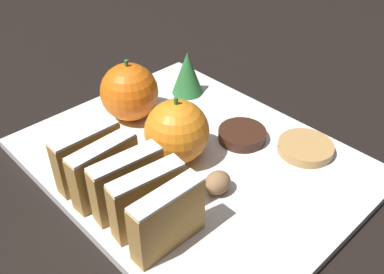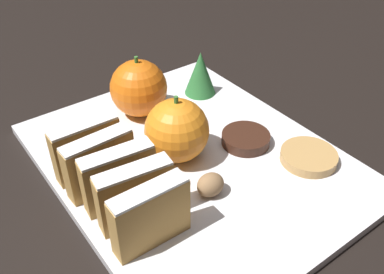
% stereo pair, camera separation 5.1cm
% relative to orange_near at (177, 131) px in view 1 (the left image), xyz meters
% --- Properties ---
extents(ground_plane, '(6.00, 6.00, 0.00)m').
position_rel_orange_near_xyz_m(ground_plane, '(0.01, -0.01, -0.05)').
color(ground_plane, black).
extents(serving_platter, '(0.32, 0.40, 0.01)m').
position_rel_orange_near_xyz_m(serving_platter, '(0.01, -0.01, -0.04)').
color(serving_platter, white).
rests_on(serving_platter, ground_plane).
extents(stollen_slice_front, '(0.08, 0.02, 0.07)m').
position_rel_orange_near_xyz_m(stollen_slice_front, '(-0.10, -0.09, -0.00)').
color(stollen_slice_front, '#B28442').
rests_on(stollen_slice_front, serving_platter).
extents(stollen_slice_second, '(0.08, 0.03, 0.07)m').
position_rel_orange_near_xyz_m(stollen_slice_second, '(-0.09, -0.06, -0.00)').
color(stollen_slice_second, '#B28442').
rests_on(stollen_slice_second, serving_platter).
extents(stollen_slice_third, '(0.08, 0.03, 0.07)m').
position_rel_orange_near_xyz_m(stollen_slice_third, '(-0.09, -0.03, -0.00)').
color(stollen_slice_third, '#B28442').
rests_on(stollen_slice_third, serving_platter).
extents(stollen_slice_fourth, '(0.08, 0.02, 0.07)m').
position_rel_orange_near_xyz_m(stollen_slice_fourth, '(-0.10, 0.00, -0.00)').
color(stollen_slice_fourth, '#B28442').
rests_on(stollen_slice_fourth, serving_platter).
extents(stollen_slice_fifth, '(0.08, 0.02, 0.07)m').
position_rel_orange_near_xyz_m(stollen_slice_fifth, '(-0.10, 0.04, -0.00)').
color(stollen_slice_fifth, '#B28442').
rests_on(stollen_slice_fifth, serving_platter).
extents(orange_near, '(0.08, 0.08, 0.09)m').
position_rel_orange_near_xyz_m(orange_near, '(0.00, 0.00, 0.00)').
color(orange_near, orange).
rests_on(orange_near, serving_platter).
extents(orange_far, '(0.08, 0.08, 0.09)m').
position_rel_orange_near_xyz_m(orange_far, '(0.02, 0.11, 0.00)').
color(orange_far, orange).
rests_on(orange_far, serving_platter).
extents(walnut, '(0.03, 0.03, 0.03)m').
position_rel_orange_near_xyz_m(walnut, '(-0.01, -0.08, -0.03)').
color(walnut, '#8E6B47').
rests_on(walnut, serving_platter).
extents(chocolate_cookie, '(0.06, 0.06, 0.01)m').
position_rel_orange_near_xyz_m(chocolate_cookie, '(0.08, -0.03, -0.03)').
color(chocolate_cookie, '#381E14').
rests_on(chocolate_cookie, serving_platter).
extents(gingerbread_cookie, '(0.07, 0.07, 0.01)m').
position_rel_orange_near_xyz_m(gingerbread_cookie, '(0.12, -0.10, -0.03)').
color(gingerbread_cookie, tan).
rests_on(gingerbread_cookie, serving_platter).
extents(evergreen_sprig, '(0.05, 0.05, 0.07)m').
position_rel_orange_near_xyz_m(evergreen_sprig, '(0.11, 0.10, -0.01)').
color(evergreen_sprig, '#2D7538').
rests_on(evergreen_sprig, serving_platter).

